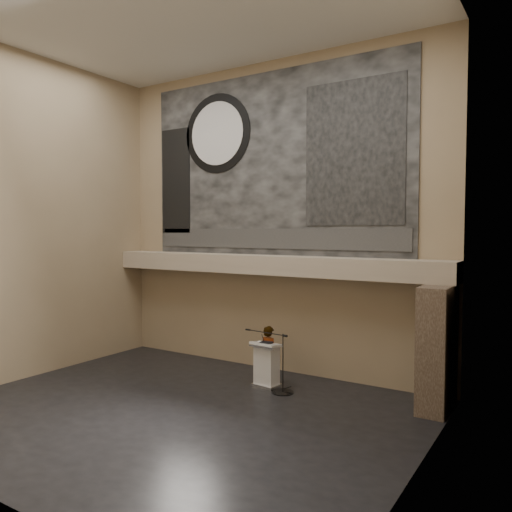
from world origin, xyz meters
The scene contains 20 objects.
floor centered at (0.00, 0.00, 0.00)m, with size 10.00×10.00×0.00m, color black.
ceiling centered at (0.00, 0.00, 8.50)m, with size 10.00×10.00×0.00m, color silver.
wall_back centered at (0.00, 4.00, 4.25)m, with size 10.00×0.02×8.50m, color #8B7558.
wall_left centered at (-5.00, 0.00, 4.25)m, with size 0.02×8.00×8.50m, color #8B7558.
wall_right centered at (5.00, 0.00, 4.25)m, with size 0.02×8.00×8.50m, color #8B7558.
soffit centered at (0.00, 3.60, 2.95)m, with size 10.00×0.80×0.50m, color tan.
sprinkler_left centered at (-1.60, 3.55, 2.67)m, with size 0.04×0.04×0.06m, color #B2893D.
sprinkler_right centered at (1.90, 3.55, 2.67)m, with size 0.04×0.04×0.06m, color #B2893D.
banner centered at (0.00, 3.97, 5.70)m, with size 8.00×0.05×5.00m, color black.
banner_text_strip centered at (0.00, 3.93, 3.65)m, with size 7.76×0.02×0.55m, color #2C2C2C.
banner_clock_rim centered at (-1.80, 3.93, 6.70)m, with size 2.30×2.30×0.02m, color black.
banner_clock_face centered at (-1.80, 3.91, 6.70)m, with size 1.84×1.84×0.02m, color silver.
banner_building_print centered at (2.40, 3.93, 5.80)m, with size 2.60×0.02×3.60m, color black.
banner_brick_print centered at (-3.40, 3.93, 5.40)m, with size 1.10×0.02×3.20m, color black.
stone_pier centered at (4.65, 3.15, 1.35)m, with size 0.60×1.40×2.70m, color #413228.
lectern centered at (0.73, 2.53, 0.55)m, with size 0.75×0.57×1.13m.
binder centered at (0.75, 2.48, 1.12)m, with size 0.28×0.22×0.04m, color black.
papers centered at (0.56, 2.50, 1.10)m, with size 0.19×0.26×0.01m, color white.
speaker_person centered at (0.61, 2.84, 0.73)m, with size 0.53×0.35×1.46m, color silver.
mic_stand centered at (1.26, 2.35, 0.20)m, with size 1.40×0.52×1.42m.
Camera 1 is at (7.00, -7.91, 3.89)m, focal length 35.00 mm.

